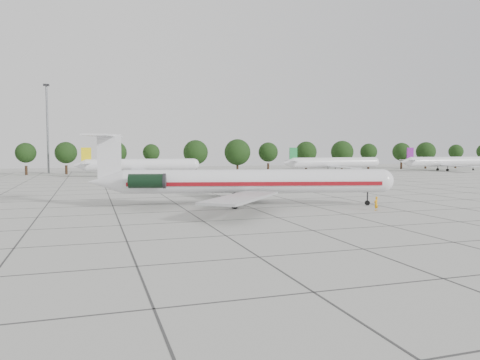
{
  "coord_description": "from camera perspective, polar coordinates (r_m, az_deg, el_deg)",
  "views": [
    {
      "loc": [
        -18.62,
        -52.86,
        7.26
      ],
      "look_at": [
        -1.78,
        -0.5,
        3.5
      ],
      "focal_mm": 35.0,
      "sensor_mm": 36.0,
      "label": 1
    }
  ],
  "objects": [
    {
      "name": "ground",
      "position": [
        56.51,
        1.57,
        -3.47
      ],
      "size": [
        260.0,
        260.0,
        0.0
      ],
      "primitive_type": "plane",
      "color": "#AEAEA7",
      "rests_on": "ground"
    },
    {
      "name": "bg_airliner_c",
      "position": [
        122.61,
        -12.01,
        1.79
      ],
      "size": [
        28.24,
        27.2,
        7.4
      ],
      "color": "silver",
      "rests_on": "ground"
    },
    {
      "name": "main_airliner",
      "position": [
        58.15,
        -0.22,
        -0.13
      ],
      "size": [
        37.65,
        29.06,
        8.95
      ],
      "rotation": [
        0.0,
        0.0,
        -0.25
      ],
      "color": "silver",
      "rests_on": "ground"
    },
    {
      "name": "apron_joints",
      "position": [
        70.74,
        -2.47,
        -1.98
      ],
      "size": [
        170.0,
        170.0,
        0.02
      ],
      "primitive_type": "cube",
      "color": "#383838",
      "rests_on": "ground"
    },
    {
      "name": "bg_airliner_e",
      "position": [
        162.76,
        23.7,
        2.05
      ],
      "size": [
        28.24,
        27.2,
        7.4
      ],
      "color": "silver",
      "rests_on": "ground"
    },
    {
      "name": "tree_line",
      "position": [
        138.04,
        -14.97,
        3.25
      ],
      "size": [
        249.86,
        8.44,
        10.22
      ],
      "color": "#332114",
      "rests_on": "ground"
    },
    {
      "name": "bg_airliner_d",
      "position": [
        141.73,
        11.4,
        2.08
      ],
      "size": [
        28.24,
        27.2,
        7.4
      ],
      "color": "silver",
      "rests_on": "ground"
    },
    {
      "name": "ground_crew",
      "position": [
        56.77,
        16.25,
        -2.77
      ],
      "size": [
        0.69,
        0.58,
        1.62
      ],
      "primitive_type": "imported",
      "rotation": [
        0.0,
        0.0,
        3.52
      ],
      "color": "orange",
      "rests_on": "ground"
    },
    {
      "name": "floodlight_mast",
      "position": [
        145.48,
        -22.44,
        6.38
      ],
      "size": [
        1.6,
        1.6,
        25.45
      ],
      "color": "slate",
      "rests_on": "ground"
    }
  ]
}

